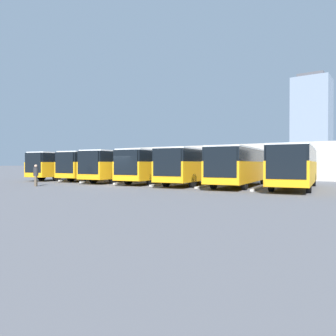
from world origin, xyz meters
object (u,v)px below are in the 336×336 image
(bus_0, at_px, (295,165))
(bus_6, at_px, (72,165))
(bus_1, at_px, (241,165))
(bus_4, at_px, (124,165))
(bus_5, at_px, (101,165))
(pedestrian, at_px, (36,175))
(bus_3, at_px, (158,165))
(bus_2, at_px, (195,165))

(bus_0, height_order, bus_6, same)
(bus_1, height_order, bus_4, same)
(bus_5, height_order, pedestrian, bus_5)
(bus_1, bearing_deg, bus_4, -8.08)
(bus_1, bearing_deg, bus_3, -9.34)
(bus_3, xyz_separation_m, bus_6, (12.78, -0.02, 0.00))
(bus_4, distance_m, pedestrian, 9.51)
(bus_1, bearing_deg, bus_0, 172.21)
(bus_6, xyz_separation_m, pedestrian, (-7.19, 9.58, -0.79))
(bus_3, xyz_separation_m, bus_4, (4.26, 0.18, 0.00))
(bus_4, bearing_deg, bus_2, 171.77)
(bus_5, bearing_deg, bus_1, 169.29)
(bus_3, bearing_deg, bus_5, -12.09)
(pedestrian, bearing_deg, bus_5, -25.31)
(bus_1, bearing_deg, bus_2, -7.77)
(bus_4, relative_size, bus_6, 1.00)
(bus_4, distance_m, bus_6, 8.52)
(bus_4, distance_m, bus_5, 4.33)
(bus_5, xyz_separation_m, pedestrian, (-2.93, 10.17, -0.79))
(bus_2, relative_size, bus_5, 1.00)
(bus_0, bearing_deg, bus_6, -8.43)
(bus_1, relative_size, bus_6, 1.00)
(bus_0, bearing_deg, bus_5, -10.13)
(bus_5, relative_size, bus_6, 1.00)
(bus_3, relative_size, pedestrian, 6.50)
(bus_3, bearing_deg, pedestrian, 51.75)
(bus_3, bearing_deg, bus_1, 170.66)
(bus_1, bearing_deg, bus_5, -10.71)
(bus_0, xyz_separation_m, bus_1, (4.26, 0.01, 0.00))
(bus_5, height_order, bus_6, same)
(bus_2, bearing_deg, bus_3, -10.90)
(bus_5, bearing_deg, bus_0, 169.87)
(bus_0, height_order, bus_5, same)
(bus_2, bearing_deg, bus_4, -8.23)
(bus_1, distance_m, bus_3, 8.52)
(bus_6, bearing_deg, bus_3, 171.97)
(bus_1, bearing_deg, pedestrian, 25.60)
(bus_3, height_order, bus_5, same)
(bus_4, bearing_deg, bus_1, 171.92)
(bus_3, bearing_deg, bus_0, 171.18)
(bus_3, height_order, bus_6, same)
(bus_6, bearing_deg, bus_1, 171.44)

